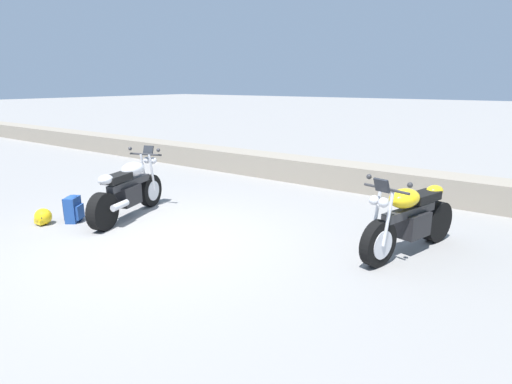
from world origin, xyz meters
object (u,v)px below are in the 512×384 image
object	(u,v)px
motorcycle_yellow_centre	(409,220)
rider_helmet	(43,217)
rider_backpack	(73,208)
motorcycle_silver_near_left	(129,190)

from	to	relation	value
motorcycle_yellow_centre	rider_helmet	bearing A→B (deg)	-156.13
motorcycle_yellow_centre	rider_helmet	distance (m)	5.87
rider_backpack	motorcycle_yellow_centre	bearing A→B (deg)	21.27
motorcycle_silver_near_left	motorcycle_yellow_centre	distance (m)	4.69
motorcycle_yellow_centre	rider_backpack	distance (m)	5.45
rider_helmet	motorcycle_silver_near_left	bearing A→B (deg)	54.52
motorcycle_yellow_centre	rider_helmet	xyz separation A→B (m)	(-5.36, -2.37, -0.35)
motorcycle_yellow_centre	motorcycle_silver_near_left	bearing A→B (deg)	-165.03
motorcycle_silver_near_left	rider_backpack	bearing A→B (deg)	-125.44
motorcycle_silver_near_left	rider_backpack	distance (m)	0.97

